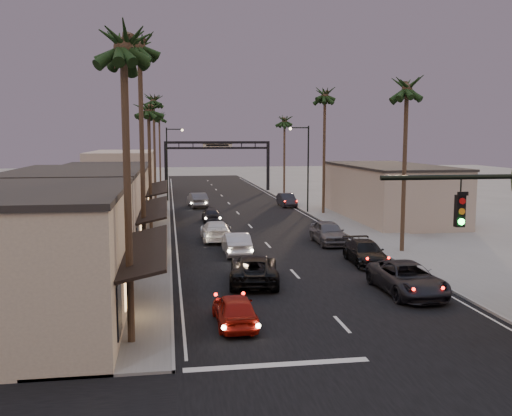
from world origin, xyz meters
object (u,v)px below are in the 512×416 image
object	(u,v)px
palm_rc	(285,118)
curbside_near	(407,278)
palm_rb	(325,91)
oncoming_red	(235,309)
streetlight_left	(169,158)
palm_ra	(407,82)
palm_ld	(153,97)
palm_far	(159,114)
palm_la	(123,34)
arch	(217,153)
oncoming_pickup	(254,269)
curbside_black	(366,253)
palm_lb	(139,40)
palm_lc	(148,105)
oncoming_silver	(236,243)
streetlight_right	(306,162)

from	to	relation	value
palm_rc	curbside_near	distance (m)	50.98
curbside_near	palm_rc	bearing A→B (deg)	84.74
palm_rb	oncoming_red	world-z (taller)	palm_rb
streetlight_left	palm_ra	xyz separation A→B (m)	(15.52, -34.00, 6.11)
streetlight_left	oncoming_red	bearing A→B (deg)	-87.03
palm_ld	palm_far	bearing A→B (deg)	89.25
palm_la	curbside_near	distance (m)	17.76
arch	palm_la	bearing A→B (deg)	-98.03
arch	palm_rb	bearing A→B (deg)	-71.70
palm_ld	oncoming_pickup	distance (m)	39.80
streetlight_left	curbside_black	xyz separation A→B (m)	(11.85, -37.02, -4.62)
palm_rb	curbside_black	size ratio (longest dim) A/B	2.90
streetlight_left	curbside_black	distance (m)	39.15
palm_lb	palm_lc	distance (m)	14.30
arch	palm_la	world-z (taller)	palm_la
palm_lc	oncoming_red	xyz separation A→B (m)	(4.14, -25.39, -9.78)
palm_ld	palm_far	distance (m)	23.02
palm_rb	oncoming_silver	xyz separation A→B (m)	(-11.27, -18.97, -11.66)
oncoming_pickup	streetlight_right	bearing A→B (deg)	-101.23
palm_rc	oncoming_pickup	world-z (taller)	palm_rc
palm_far	curbside_near	bearing A→B (deg)	-78.54
streetlight_right	palm_lc	bearing A→B (deg)	-149.89
streetlight_left	oncoming_silver	size ratio (longest dim) A/B	1.96
palm_rb	curbside_black	xyz separation A→B (m)	(-3.67, -23.02, -11.70)
palm_ra	palm_rc	distance (m)	40.01
palm_rc	oncoming_silver	size ratio (longest dim) A/B	2.66
palm_far	oncoming_red	distance (m)	68.35
palm_lc	curbside_near	bearing A→B (deg)	-58.81
palm_la	palm_rc	world-z (taller)	palm_la
curbside_black	oncoming_red	bearing A→B (deg)	-129.57
palm_ra	oncoming_red	size ratio (longest dim) A/B	3.29
palm_far	oncoming_red	world-z (taller)	palm_far
palm_rc	palm_far	distance (m)	21.97
curbside_near	streetlight_left	bearing A→B (deg)	104.03
arch	oncoming_pickup	xyz separation A→B (m)	(-2.63, -52.58, -4.77)
palm_rb	oncoming_pickup	world-z (taller)	palm_rb
oncoming_red	palm_la	bearing A→B (deg)	19.74
palm_far	palm_rb	bearing A→B (deg)	-63.57
palm_rc	palm_lb	bearing A→B (deg)	-112.27
palm_lc	palm_ra	xyz separation A→B (m)	(17.20, -12.00, 0.97)
palm_rb	curbside_black	world-z (taller)	palm_rb
palm_rb	curbside_black	bearing A→B (deg)	-99.06
oncoming_red	palm_rb	bearing A→B (deg)	-112.85
oncoming_pickup	curbside_near	distance (m)	8.00
streetlight_left	palm_la	xyz separation A→B (m)	(-1.68, -49.00, 6.11)
streetlight_right	streetlight_left	world-z (taller)	same
palm_la	curbside_black	size ratio (longest dim) A/B	2.69
palm_far	oncoming_red	xyz separation A→B (m)	(3.84, -67.39, -10.76)
palm_far	streetlight_left	bearing A→B (deg)	-86.05
palm_la	curbside_near	bearing A→B (deg)	21.06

